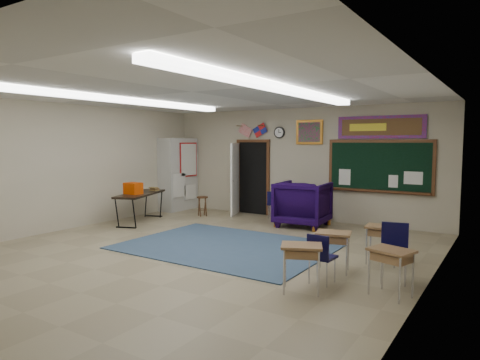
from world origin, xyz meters
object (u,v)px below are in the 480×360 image
Objects in this scene: wingback_armchair at (303,204)px; student_desk_front_right at (382,243)px; student_desk_front_left at (333,250)px; wooden_stool at (202,206)px; folding_table at (140,206)px.

wingback_armchair is 3.44m from student_desk_front_right.
wingback_armchair is at bearing 107.31° from student_desk_front_left.
student_desk_front_left is 5.79m from wooden_stool.
folding_table is (-6.32, 0.47, 0.05)m from student_desk_front_right.
wingback_armchair reaches higher than student_desk_front_left.
wingback_armchair is at bearing 5.33° from folding_table.
folding_table is 3.52× the size of wooden_stool.
wooden_stool is at bearing -0.67° from wingback_armchair.
wingback_armchair reaches higher than wooden_stool.
student_desk_front_left is 5.93m from folding_table.
wooden_stool is (-2.98, -0.23, -0.27)m from wingback_armchair.
student_desk_front_left is at bearing -126.38° from student_desk_front_right.
folding_table reaches higher than student_desk_front_right.
student_desk_front_left is (2.00, -3.19, -0.20)m from wingback_armchair.
student_desk_front_right reaches higher than student_desk_front_left.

